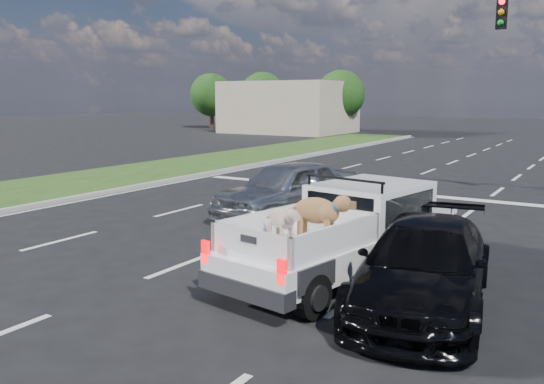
# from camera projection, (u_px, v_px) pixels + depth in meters

# --- Properties ---
(ground) EXTENTS (160.00, 160.00, 0.00)m
(ground) POSITION_uv_depth(u_px,v_px,m) (261.00, 280.00, 10.01)
(ground) COLOR black
(ground) RESTS_ON ground
(road_markings) EXTENTS (17.75, 60.00, 0.01)m
(road_markings) POSITION_uv_depth(u_px,v_px,m) (391.00, 214.00, 15.54)
(road_markings) COLOR silver
(road_markings) RESTS_ON ground
(grass_median_left) EXTENTS (5.00, 60.00, 0.10)m
(grass_median_left) POSITION_uv_depth(u_px,v_px,m) (83.00, 182.00, 20.96)
(grass_median_left) COLOR #204314
(grass_median_left) RESTS_ON ground
(curb_left) EXTENTS (0.15, 60.00, 0.14)m
(curb_left) POSITION_uv_depth(u_px,v_px,m) (132.00, 187.00, 19.70)
(curb_left) COLOR #A7A099
(curb_left) RESTS_ON ground
(building_left) EXTENTS (10.00, 8.00, 4.40)m
(building_left) POSITION_uv_depth(u_px,v_px,m) (289.00, 107.00, 50.24)
(building_left) COLOR #C4AE95
(building_left) RESTS_ON ground
(tree_far_a) EXTENTS (4.20, 4.20, 5.40)m
(tree_far_a) POSITION_uv_depth(u_px,v_px,m) (211.00, 95.00, 56.88)
(tree_far_a) COLOR #332114
(tree_far_a) RESTS_ON ground
(tree_far_b) EXTENTS (4.20, 4.20, 5.40)m
(tree_far_b) POSITION_uv_depth(u_px,v_px,m) (262.00, 95.00, 53.79)
(tree_far_b) COLOR #332114
(tree_far_b) RESTS_ON ground
(tree_far_c) EXTENTS (4.20, 4.20, 5.40)m
(tree_far_c) POSITION_uv_depth(u_px,v_px,m) (341.00, 95.00, 49.69)
(tree_far_c) COLOR #332114
(tree_far_c) RESTS_ON ground
(pickup_truck) EXTENTS (2.48, 4.96, 1.78)m
(pickup_truck) POSITION_uv_depth(u_px,v_px,m) (343.00, 231.00, 10.04)
(pickup_truck) COLOR black
(pickup_truck) RESTS_ON ground
(silver_sedan) EXTENTS (2.75, 4.73, 1.51)m
(silver_sedan) POSITION_uv_depth(u_px,v_px,m) (287.00, 189.00, 15.03)
(silver_sedan) COLOR #ADB0B4
(silver_sedan) RESTS_ON ground
(black_coupe) EXTENTS (2.51, 4.69, 1.29)m
(black_coupe) POSITION_uv_depth(u_px,v_px,m) (424.00, 266.00, 8.62)
(black_coupe) COLOR black
(black_coupe) RESTS_ON ground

